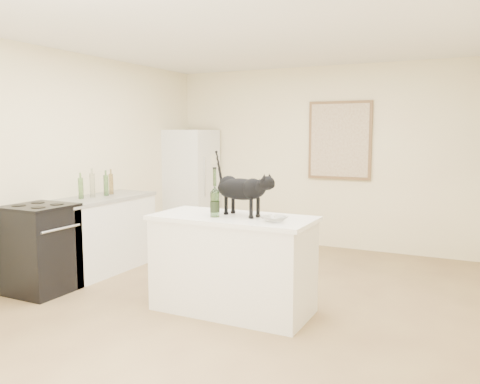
# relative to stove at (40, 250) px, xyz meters

# --- Properties ---
(floor) EXTENTS (5.50, 5.50, 0.00)m
(floor) POSITION_rel_stove_xyz_m (1.95, 0.60, -0.45)
(floor) COLOR #A08455
(floor) RESTS_ON ground
(ceiling) EXTENTS (5.50, 5.50, 0.00)m
(ceiling) POSITION_rel_stove_xyz_m (1.95, 0.60, 2.15)
(ceiling) COLOR white
(ceiling) RESTS_ON ground
(wall_back) EXTENTS (4.50, 0.00, 4.50)m
(wall_back) POSITION_rel_stove_xyz_m (1.95, 3.35, 0.85)
(wall_back) COLOR #FFF7C5
(wall_back) RESTS_ON ground
(wall_left) EXTENTS (0.00, 5.50, 5.50)m
(wall_left) POSITION_rel_stove_xyz_m (-0.30, 0.60, 0.85)
(wall_left) COLOR #FFF7C5
(wall_left) RESTS_ON ground
(island_base) EXTENTS (1.44, 0.67, 0.86)m
(island_base) POSITION_rel_stove_xyz_m (2.05, 0.40, -0.02)
(island_base) COLOR white
(island_base) RESTS_ON floor
(island_top) EXTENTS (1.50, 0.70, 0.04)m
(island_top) POSITION_rel_stove_xyz_m (2.05, 0.40, 0.43)
(island_top) COLOR white
(island_top) RESTS_ON island_base
(left_cabinets) EXTENTS (0.60, 1.40, 0.86)m
(left_cabinets) POSITION_rel_stove_xyz_m (0.00, 0.90, -0.02)
(left_cabinets) COLOR white
(left_cabinets) RESTS_ON floor
(left_countertop) EXTENTS (0.62, 1.44, 0.04)m
(left_countertop) POSITION_rel_stove_xyz_m (0.00, 0.90, 0.43)
(left_countertop) COLOR gray
(left_countertop) RESTS_ON left_cabinets
(stove) EXTENTS (0.60, 0.60, 0.90)m
(stove) POSITION_rel_stove_xyz_m (0.00, 0.00, 0.00)
(stove) COLOR black
(stove) RESTS_ON floor
(fridge) EXTENTS (0.68, 0.68, 1.70)m
(fridge) POSITION_rel_stove_xyz_m (0.00, 2.95, 0.40)
(fridge) COLOR white
(fridge) RESTS_ON floor
(artwork_frame) EXTENTS (0.90, 0.03, 1.10)m
(artwork_frame) POSITION_rel_stove_xyz_m (2.25, 3.32, 1.10)
(artwork_frame) COLOR brown
(artwork_frame) RESTS_ON wall_back
(artwork_canvas) EXTENTS (0.82, 0.00, 1.02)m
(artwork_canvas) POSITION_rel_stove_xyz_m (2.25, 3.30, 1.10)
(artwork_canvas) COLOR beige
(artwork_canvas) RESTS_ON wall_back
(black_cat) EXTENTS (0.66, 0.36, 0.44)m
(black_cat) POSITION_rel_stove_xyz_m (2.11, 0.45, 0.67)
(black_cat) COLOR black
(black_cat) RESTS_ON island_top
(wine_bottle) EXTENTS (0.10, 0.10, 0.40)m
(wine_bottle) POSITION_rel_stove_xyz_m (1.92, 0.29, 0.65)
(wine_bottle) COLOR #255120
(wine_bottle) RESTS_ON island_top
(glass_bowl) EXTENTS (0.28, 0.28, 0.05)m
(glass_bowl) POSITION_rel_stove_xyz_m (2.51, 0.28, 0.48)
(glass_bowl) COLOR white
(glass_bowl) RESTS_ON island_top
(fridge_paper) EXTENTS (0.03, 0.12, 0.16)m
(fridge_paper) POSITION_rel_stove_xyz_m (0.34, 3.05, 0.80)
(fridge_paper) COLOR white
(fridge_paper) RESTS_ON fridge
(counter_bottle_cluster) EXTENTS (0.12, 0.55, 0.28)m
(counter_bottle_cluster) POSITION_rel_stove_xyz_m (-0.02, 0.90, 0.58)
(counter_bottle_cluster) COLOR brown
(counter_bottle_cluster) RESTS_ON left_countertop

